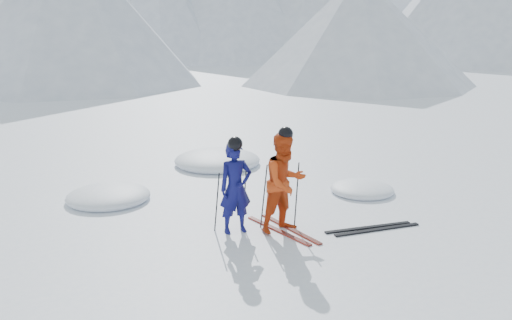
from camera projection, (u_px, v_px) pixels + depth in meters
name	position (u px, v px, depth m)	size (l,w,h in m)	color
ground	(339.00, 214.00, 10.57)	(160.00, 160.00, 0.00)	white
skier_blue	(236.00, 188.00, 9.47)	(0.59, 0.39, 1.63)	#0D0F53
skier_red	(285.00, 183.00, 9.51)	(0.87, 0.68, 1.79)	red
pole_blue_left	(217.00, 202.00, 9.57)	(0.02, 0.02, 1.08)	black
pole_blue_right	(244.00, 197.00, 9.85)	(0.02, 0.02, 1.08)	black
pole_red_left	(264.00, 197.00, 9.71)	(0.02, 0.02, 1.19)	black
pole_red_right	(297.00, 195.00, 9.82)	(0.02, 0.02, 1.19)	black
ski_worn_left	(278.00, 230.00, 9.68)	(0.09, 1.70, 0.03)	black
ski_worn_right	(290.00, 229.00, 9.76)	(0.09, 1.70, 0.03)	black
ski_loose_a	(368.00, 227.00, 9.82)	(0.09, 1.70, 0.03)	black
ski_loose_b	(377.00, 230.00, 9.72)	(0.09, 1.70, 0.03)	black
snow_lumps	(210.00, 176.00, 13.14)	(6.86, 5.23, 0.49)	white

